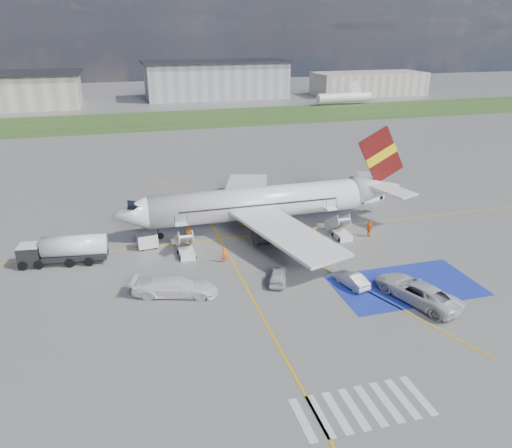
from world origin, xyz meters
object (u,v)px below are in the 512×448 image
at_px(gpu_cart, 148,241).
at_px(van_white_a, 418,288).
at_px(car_silver_a, 278,276).
at_px(car_silver_b, 351,279).
at_px(airliner, 268,202).
at_px(van_white_b, 174,284).
at_px(belt_loader, 368,198).
at_px(fuel_tanker, 64,252).

relative_size(gpu_cart, van_white_a, 0.35).
bearing_deg(car_silver_a, car_silver_b, -179.29).
xyz_separation_m(gpu_cart, van_white_a, (22.79, -18.51, 0.42)).
distance_m(airliner, van_white_b, 19.27).
bearing_deg(van_white_a, gpu_cart, -57.31).
relative_size(belt_loader, van_white_b, 0.91).
bearing_deg(gpu_cart, van_white_b, -88.30).
relative_size(gpu_cart, belt_loader, 0.43).
xyz_separation_m(gpu_cart, van_white_b, (1.59, -11.47, 0.35)).
bearing_deg(airliner, van_white_b, -134.12).
bearing_deg(belt_loader, gpu_cart, 177.93).
relative_size(belt_loader, car_silver_a, 1.32).
relative_size(airliner, car_silver_b, 8.99).
bearing_deg(car_silver_b, van_white_a, 123.38).
bearing_deg(car_silver_b, car_silver_a, -35.40).
height_order(fuel_tanker, gpu_cart, fuel_tanker).
relative_size(car_silver_b, van_white_b, 0.69).
bearing_deg(gpu_cart, airliner, 2.47).
relative_size(car_silver_a, van_white_a, 0.62).
xyz_separation_m(belt_loader, van_white_a, (-9.20, -26.80, 0.84)).
xyz_separation_m(belt_loader, car_silver_a, (-20.32, -19.99, 0.31)).
bearing_deg(van_white_a, belt_loader, -127.16).
distance_m(van_white_a, van_white_b, 22.34).
height_order(car_silver_b, van_white_b, van_white_b).
height_order(belt_loader, van_white_a, van_white_a).
xyz_separation_m(car_silver_a, van_white_a, (11.12, -6.81, 0.53)).
xyz_separation_m(fuel_tanker, van_white_a, (31.50, -17.02, -0.04)).
height_order(belt_loader, car_silver_b, belt_loader).
xyz_separation_m(fuel_tanker, belt_loader, (40.70, 9.78, -0.89)).
relative_size(belt_loader, car_silver_b, 1.33).
bearing_deg(gpu_cart, car_silver_b, -44.26).
bearing_deg(fuel_tanker, airliner, 16.16).
bearing_deg(airliner, gpu_cart, -171.36).
height_order(fuel_tanker, van_white_a, fuel_tanker).
bearing_deg(fuel_tanker, car_silver_b, -18.30).
bearing_deg(fuel_tanker, van_white_a, -21.26).
xyz_separation_m(fuel_tanker, car_silver_b, (26.97, -12.82, -0.60)).
height_order(van_white_a, van_white_b, van_white_a).
distance_m(car_silver_a, car_silver_b, 7.09).
relative_size(gpu_cart, car_silver_a, 0.56).
bearing_deg(van_white_b, car_silver_b, -82.50).
bearing_deg(car_silver_a, airliner, -80.76).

